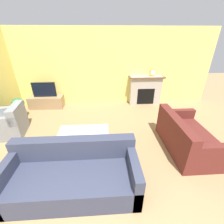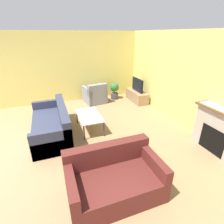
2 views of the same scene
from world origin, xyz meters
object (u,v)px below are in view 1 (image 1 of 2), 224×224
at_px(coffee_table, 84,134).
at_px(mantel_clock, 153,72).
at_px(couch_sectional, 74,175).
at_px(couch_loveseat, 186,138).
at_px(armchair_by_window, 9,124).
at_px(tv, 44,90).
at_px(potted_plant, 19,107).

height_order(coffee_table, mantel_clock, mantel_clock).
bearing_deg(couch_sectional, mantel_clock, 56.58).
bearing_deg(couch_loveseat, mantel_clock, 1.36).
distance_m(couch_sectional, armchair_by_window, 2.65).
distance_m(tv, couch_sectional, 3.79).
xyz_separation_m(couch_sectional, couch_loveseat, (2.43, 0.88, 0.00)).
bearing_deg(coffee_table, potted_plant, 143.45).
bearing_deg(armchair_by_window, couch_sectional, 39.72).
bearing_deg(tv, couch_loveseat, -32.62).
relative_size(couch_sectional, couch_loveseat, 1.35).
bearing_deg(potted_plant, tv, 53.00).
bearing_deg(potted_plant, armchair_by_window, -80.78).
bearing_deg(coffee_table, tv, 123.98).
relative_size(couch_sectional, potted_plant, 3.08).
relative_size(couch_loveseat, potted_plant, 2.28).
bearing_deg(coffee_table, armchair_by_window, 160.42).
xyz_separation_m(coffee_table, mantel_clock, (2.30, 2.56, 0.80)).
distance_m(coffee_table, potted_plant, 2.74).
height_order(tv, couch_sectional, tv).
bearing_deg(armchair_by_window, couch_loveseat, 70.02).
distance_m(couch_loveseat, potted_plant, 4.90).
bearing_deg(couch_loveseat, tv, 57.38).
xyz_separation_m(coffee_table, potted_plant, (-2.20, 1.63, -0.03)).
height_order(armchair_by_window, coffee_table, armchair_by_window).
xyz_separation_m(couch_loveseat, coffee_table, (-2.36, 0.14, 0.13)).
relative_size(tv, armchair_by_window, 0.88).
height_order(coffee_table, potted_plant, potted_plant).
relative_size(couch_sectional, coffee_table, 1.91).
xyz_separation_m(tv, coffee_table, (1.62, -2.40, -0.28)).
height_order(couch_loveseat, mantel_clock, mantel_clock).
height_order(couch_sectional, armchair_by_window, same).
xyz_separation_m(couch_sectional, potted_plant, (-2.13, 2.66, 0.09)).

